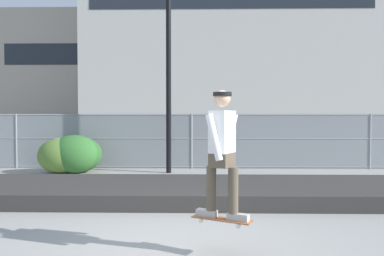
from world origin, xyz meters
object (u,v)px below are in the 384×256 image
at_px(skateboard, 222,219).
at_px(parked_car_near, 80,138).
at_px(shrub_left, 61,156).
at_px(street_lamp, 168,29).
at_px(shrub_right, 78,154).
at_px(skater, 222,147).
at_px(shrub_center, 74,154).

relative_size(skateboard, parked_car_near, 0.18).
distance_m(parked_car_near, shrub_left, 4.35).
xyz_separation_m(street_lamp, shrub_right, (-2.85, -0.01, -3.90)).
bearing_deg(street_lamp, shrub_left, -176.77).
height_order(skater, shrub_right, skater).
relative_size(skateboard, shrub_center, 0.52).
relative_size(parked_car_near, shrub_center, 2.86).
height_order(shrub_left, shrub_right, shrub_right).
xyz_separation_m(street_lamp, shrub_center, (-2.93, -0.14, -3.88)).
relative_size(skater, shrub_center, 1.07).
distance_m(skateboard, skater, 0.94).
xyz_separation_m(parked_car_near, shrub_center, (1.10, -4.24, -0.24)).
bearing_deg(shrub_right, shrub_left, -160.57).
relative_size(street_lamp, parked_car_near, 1.65).
xyz_separation_m(parked_car_near, shrub_right, (1.19, -4.11, -0.26)).
bearing_deg(shrub_right, parked_car_near, 106.11).
relative_size(street_lamp, shrub_left, 5.11).
bearing_deg(parked_car_near, skater, -64.90).
bearing_deg(street_lamp, shrub_center, -177.27).
bearing_deg(street_lamp, skater, -80.04).
height_order(street_lamp, shrub_left, street_lamp).
bearing_deg(parked_car_near, shrub_right, -73.89).
height_order(skateboard, skater, skater).
bearing_deg(skater, shrub_left, 123.22).
bearing_deg(skater, skateboard, 153.43).
xyz_separation_m(skater, shrub_left, (-4.62, 7.05, -0.85)).
bearing_deg(shrub_center, shrub_left, -173.25).
relative_size(skater, street_lamp, 0.23).
bearing_deg(shrub_left, skateboard, -56.78).
bearing_deg(skater, parked_car_near, 115.10).
relative_size(skater, shrub_right, 1.11).
distance_m(shrub_left, shrub_right, 0.53).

